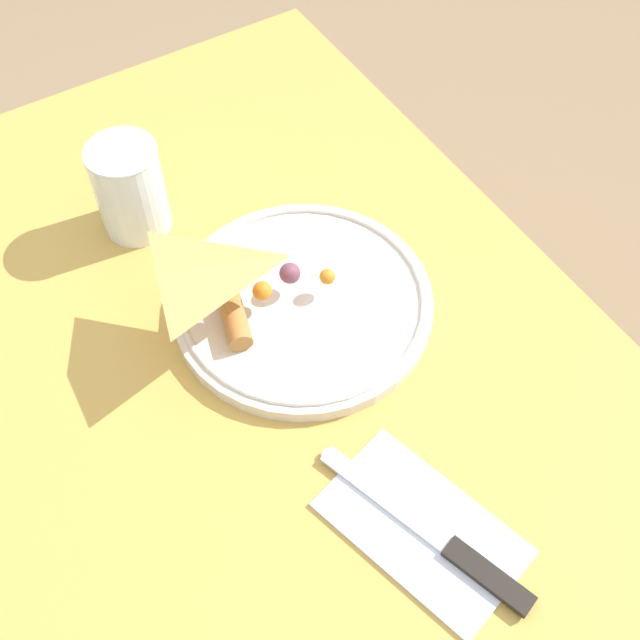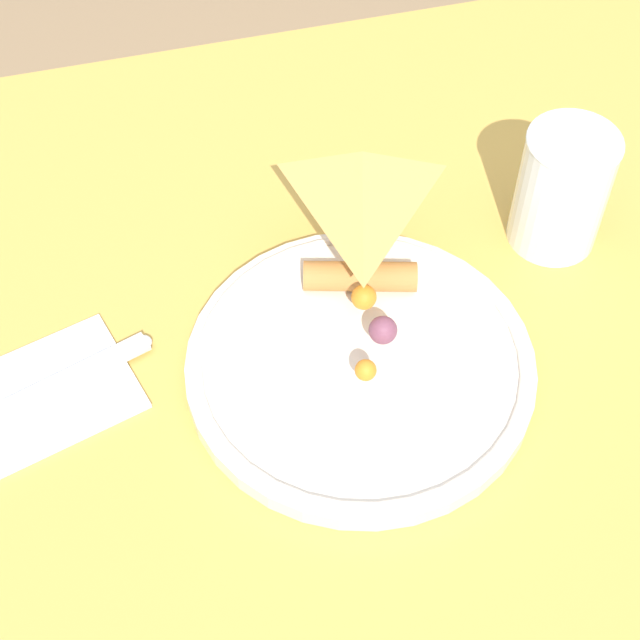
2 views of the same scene
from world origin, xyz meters
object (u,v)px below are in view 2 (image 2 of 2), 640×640
at_px(dining_table, 280,383).
at_px(napkin_folded, 18,407).
at_px(milk_glass, 561,193).
at_px(butter_knife, 2,411).
at_px(plate_pizza, 360,359).

height_order(dining_table, napkin_folded, napkin_folded).
bearing_deg(napkin_folded, milk_glass, 7.75).
relative_size(milk_glass, butter_knife, 0.51).
height_order(plate_pizza, milk_glass, milk_glass).
relative_size(plate_pizza, butter_knife, 1.25).
bearing_deg(dining_table, plate_pizza, -60.17).
xyz_separation_m(dining_table, butter_knife, (-0.22, -0.06, 0.13)).
relative_size(plate_pizza, napkin_folded, 1.38).
bearing_deg(butter_knife, milk_glass, -10.43).
xyz_separation_m(dining_table, napkin_folded, (-0.21, -0.05, 0.12)).
bearing_deg(butter_knife, napkin_folded, 0.00).
distance_m(napkin_folded, butter_knife, 0.01).
distance_m(plate_pizza, napkin_folded, 0.26).
xyz_separation_m(plate_pizza, napkin_folded, (-0.26, 0.03, -0.01)).
height_order(milk_glass, butter_knife, milk_glass).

